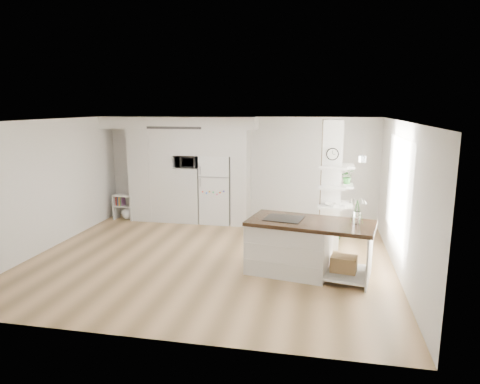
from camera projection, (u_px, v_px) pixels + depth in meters
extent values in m
cube|color=tan|center=(210.00, 259.00, 8.43)|extent=(7.00, 6.00, 0.01)
cube|color=white|center=(208.00, 121.00, 7.89)|extent=(7.00, 6.00, 0.04)
cube|color=silver|center=(239.00, 170.00, 11.04)|extent=(7.00, 0.04, 2.70)
cube|color=silver|center=(145.00, 239.00, 5.27)|extent=(7.00, 0.04, 2.70)
cube|color=silver|center=(45.00, 186.00, 8.82)|extent=(0.04, 6.00, 2.70)
cube|color=silver|center=(401.00, 200.00, 7.49)|extent=(0.04, 6.00, 2.70)
cube|color=silver|center=(155.00, 175.00, 11.18)|extent=(1.20, 0.65, 2.40)
cube|color=silver|center=(189.00, 194.00, 11.10)|extent=(0.65, 0.65, 1.42)
cube|color=silver|center=(188.00, 142.00, 10.83)|extent=(0.65, 0.65, 0.65)
cube|color=silver|center=(216.00, 142.00, 10.69)|extent=(0.85, 0.65, 0.65)
cube|color=silver|center=(241.00, 177.00, 10.74)|extent=(0.40, 0.65, 2.40)
cube|color=silver|center=(178.00, 123.00, 10.75)|extent=(4.00, 0.70, 0.30)
cube|color=#262626|center=(174.00, 128.00, 10.45)|extent=(1.40, 0.04, 0.06)
cube|color=white|center=(217.00, 189.00, 10.93)|extent=(0.78, 0.66, 1.75)
cube|color=#B2B2B7|center=(213.00, 177.00, 10.53)|extent=(0.78, 0.01, 0.03)
cube|color=silver|center=(331.00, 185.00, 8.88)|extent=(0.40, 0.40, 2.70)
cube|color=#A17F5A|center=(321.00, 185.00, 8.92)|extent=(0.02, 0.40, 2.70)
cube|color=#A17F5A|center=(331.00, 183.00, 9.08)|extent=(0.40, 0.02, 2.70)
cylinder|color=black|center=(332.00, 154.00, 8.55)|extent=(0.25, 0.03, 0.25)
cylinder|color=white|center=(332.00, 154.00, 8.53)|extent=(0.21, 0.01, 0.21)
plane|color=white|center=(398.00, 188.00, 7.76)|extent=(0.00, 2.40, 2.40)
cylinder|color=white|center=(300.00, 153.00, 7.83)|extent=(0.12, 0.12, 0.10)
cube|color=silver|center=(289.00, 247.00, 7.73)|extent=(1.56, 1.16, 0.92)
cube|color=silver|center=(346.00, 273.00, 7.43)|extent=(0.92, 1.05, 0.04)
cube|color=silver|center=(369.00, 257.00, 7.23)|extent=(0.19, 0.92, 0.92)
cube|color=black|center=(311.00, 223.00, 7.50)|extent=(2.33, 1.41, 0.07)
cube|color=black|center=(284.00, 218.00, 7.67)|extent=(0.74, 0.65, 0.01)
cube|color=#A78251|center=(344.00, 264.00, 7.41)|extent=(0.49, 0.40, 0.27)
cylinder|color=white|center=(357.00, 218.00, 7.29)|extent=(0.12, 0.12, 0.22)
cube|color=silver|center=(116.00, 206.00, 11.40)|extent=(0.05, 0.32, 0.66)
cube|color=silver|center=(134.00, 208.00, 11.27)|extent=(0.05, 0.32, 0.66)
cube|color=silver|center=(124.00, 195.00, 11.27)|extent=(0.58, 0.36, 0.03)
cube|color=silver|center=(125.00, 206.00, 11.33)|extent=(0.55, 0.36, 0.03)
sphere|color=white|center=(128.00, 213.00, 11.35)|extent=(0.32, 0.32, 0.32)
imported|color=#307930|center=(315.00, 245.00, 8.48)|extent=(0.31, 0.26, 0.50)
imported|color=#307930|center=(336.00, 229.00, 9.69)|extent=(0.30, 0.30, 0.46)
imported|color=#2D2D2D|center=(187.00, 162.00, 10.88)|extent=(0.54, 0.37, 0.30)
imported|color=#307930|center=(347.00, 177.00, 8.87)|extent=(0.27, 0.23, 0.30)
imported|color=white|center=(330.00, 205.00, 8.66)|extent=(0.22, 0.22, 0.05)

